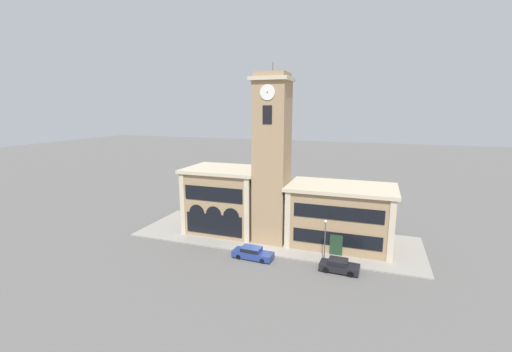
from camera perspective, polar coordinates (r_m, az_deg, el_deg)
The scene contains 8 objects.
ground_plane at distance 42.95m, azimuth 0.63°, elevation -12.97°, with size 300.00×300.00×0.00m, color #605E5B.
sidewalk_kerb at distance 48.33m, azimuth 3.01°, elevation -10.05°, with size 38.47×12.30×0.15m.
clock_tower at distance 44.26m, azimuth 2.66°, elevation 2.67°, with size 4.86×4.86×23.14m.
town_hall_left_wing at distance 49.70m, azimuth -5.17°, elevation -3.91°, with size 10.94×8.26×9.28m.
town_hall_right_wing at distance 45.83m, azimuth 13.88°, elevation -6.38°, with size 13.56×8.26×7.94m.
parked_car_near at distance 41.64m, azimuth -0.61°, elevation -12.66°, with size 4.94×2.03×1.43m.
parked_car_mid at distance 39.66m, azimuth 13.66°, elevation -14.27°, with size 4.32×2.04×1.41m.
street_lamp at distance 40.28m, azimuth 11.45°, elevation -9.46°, with size 0.36×0.36×5.05m.
Camera 1 is at (12.56, -37.12, 17.59)m, focal length 24.00 mm.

